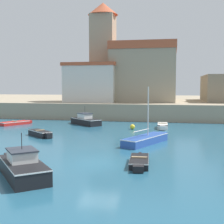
# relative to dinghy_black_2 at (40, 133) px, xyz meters

# --- Properties ---
(ground_plane) EXTENTS (200.00, 200.00, 0.00)m
(ground_plane) POSITION_rel_dinghy_black_2_xyz_m (8.06, -9.14, -0.31)
(ground_plane) COLOR #235670
(quay_seawall) EXTENTS (120.00, 40.00, 2.37)m
(quay_seawall) POSITION_rel_dinghy_black_2_xyz_m (8.06, 34.10, 0.87)
(quay_seawall) COLOR gray
(quay_seawall) RESTS_ON ground
(dinghy_black_2) EXTENTS (3.29, 2.94, 0.65)m
(dinghy_black_2) POSITION_rel_dinghy_black_2_xyz_m (0.00, 0.00, 0.00)
(dinghy_black_2) COLOR black
(dinghy_black_2) RESTS_ON ground
(sailboat_blue_3) EXTENTS (3.69, 6.00, 4.87)m
(sailboat_blue_3) POSITION_rel_dinghy_black_2_xyz_m (10.48, -1.79, 0.07)
(sailboat_blue_3) COLOR #284C9E
(sailboat_blue_3) RESTS_ON ground
(dinghy_red_4) EXTENTS (3.01, 4.06, 0.50)m
(dinghy_red_4) POSITION_rel_dinghy_black_2_xyz_m (-6.87, 7.87, -0.07)
(dinghy_red_4) COLOR red
(dinghy_red_4) RESTS_ON ground
(dinghy_black_5) EXTENTS (1.37, 3.71, 0.52)m
(dinghy_black_5) POSITION_rel_dinghy_black_2_xyz_m (10.66, -9.17, -0.07)
(dinghy_black_5) COLOR black
(dinghy_black_5) RESTS_ON ground
(motorboat_black_6) EXTENTS (4.88, 4.54, 2.38)m
(motorboat_black_6) POSITION_rel_dinghy_black_2_xyz_m (1.79, 9.62, 0.23)
(motorboat_black_6) COLOR black
(motorboat_black_6) RESTS_ON ground
(dinghy_white_7) EXTENTS (1.25, 3.45, 0.64)m
(dinghy_white_7) POSITION_rel_dinghy_black_2_xyz_m (11.55, 7.91, -0.00)
(dinghy_white_7) COLOR white
(dinghy_white_7) RESTS_ON ground
(motorboat_black_9) EXTENTS (4.57, 5.15, 2.41)m
(motorboat_black_9) POSITION_rel_dinghy_black_2_xyz_m (4.65, -12.81, 0.26)
(motorboat_black_9) COLOR black
(motorboat_black_9) RESTS_ON ground
(mooring_buoy) EXTENTS (0.56, 0.56, 0.56)m
(mooring_buoy) POSITION_rel_dinghy_black_2_xyz_m (8.22, 6.65, -0.03)
(mooring_buoy) COLOR yellow
(mooring_buoy) RESTS_ON ground
(church) EXTENTS (14.47, 14.60, 16.14)m
(church) POSITION_rel_dinghy_black_2_xyz_m (6.96, 24.77, 7.33)
(church) COLOR gray
(church) RESTS_ON quay_seawall
(harbor_shed_mid_row) EXTENTS (8.32, 5.36, 6.08)m
(harbor_shed_mid_row) POSITION_rel_dinghy_black_2_xyz_m (0.06, 19.40, 5.12)
(harbor_shed_mid_row) COLOR silver
(harbor_shed_mid_row) RESTS_ON quay_seawall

